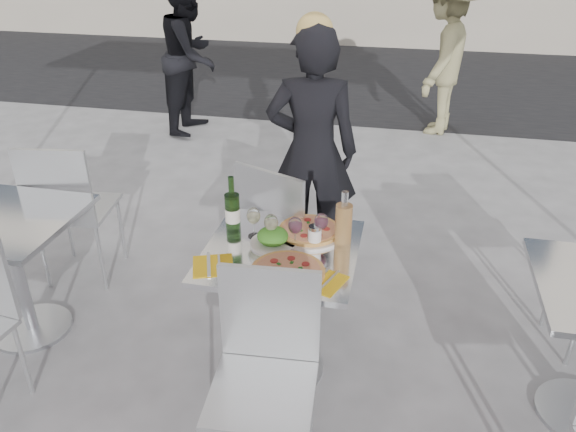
% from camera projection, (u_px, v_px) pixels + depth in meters
% --- Properties ---
extents(ground, '(80.00, 80.00, 0.00)m').
position_uv_depth(ground, '(282.00, 368.00, 3.01)').
color(ground, slate).
extents(street_asphalt, '(24.00, 5.00, 0.00)m').
position_uv_depth(street_asphalt, '(376.00, 74.00, 8.61)').
color(street_asphalt, black).
rests_on(street_asphalt, ground).
extents(main_table, '(0.72, 0.72, 0.75)m').
position_uv_depth(main_table, '(282.00, 286.00, 2.76)').
color(main_table, '#B7BABF').
rests_on(main_table, ground).
extents(side_table_left, '(0.72, 0.72, 0.75)m').
position_uv_depth(side_table_left, '(12.00, 251.00, 3.04)').
color(side_table_left, '#B7BABF').
rests_on(side_table_left, ground).
extents(chair_far, '(0.59, 0.60, 0.98)m').
position_uv_depth(chair_far, '(282.00, 229.00, 3.17)').
color(chair_far, silver).
rests_on(chair_far, ground).
extents(chair_near, '(0.45, 0.46, 0.92)m').
position_uv_depth(chair_near, '(266.00, 360.00, 2.29)').
color(chair_near, silver).
rests_on(chair_near, ground).
extents(side_chair_lfar, '(0.50, 0.51, 0.97)m').
position_uv_depth(side_chair_lfar, '(68.00, 203.00, 3.47)').
color(side_chair_lfar, silver).
rests_on(side_chair_lfar, ground).
extents(woman_diner, '(0.64, 0.47, 1.62)m').
position_uv_depth(woman_diner, '(312.00, 153.00, 3.59)').
color(woman_diner, black).
rests_on(woman_diner, ground).
extents(pedestrian_a, '(0.65, 0.83, 1.65)m').
position_uv_depth(pedestrian_a, '(191.00, 55.00, 6.00)').
color(pedestrian_a, black).
rests_on(pedestrian_a, ground).
extents(pedestrian_b, '(0.85, 1.18, 1.65)m').
position_uv_depth(pedestrian_b, '(443.00, 57.00, 5.96)').
color(pedestrian_b, '#938C5F').
rests_on(pedestrian_b, ground).
extents(pizza_near, '(0.34, 0.34, 0.02)m').
position_uv_depth(pizza_near, '(287.00, 272.00, 2.47)').
color(pizza_near, tan).
rests_on(pizza_near, main_table).
extents(pizza_far, '(0.34, 0.34, 0.03)m').
position_uv_depth(pizza_far, '(309.00, 231.00, 2.78)').
color(pizza_far, white).
rests_on(pizza_far, main_table).
extents(salad_plate, '(0.22, 0.22, 0.09)m').
position_uv_depth(salad_plate, '(273.00, 238.00, 2.68)').
color(salad_plate, white).
rests_on(salad_plate, main_table).
extents(wine_bottle, '(0.07, 0.08, 0.29)m').
position_uv_depth(wine_bottle, '(232.00, 211.00, 2.76)').
color(wine_bottle, '#254A1B').
rests_on(wine_bottle, main_table).
extents(carafe, '(0.08, 0.08, 0.29)m').
position_uv_depth(carafe, '(343.00, 225.00, 2.63)').
color(carafe, tan).
rests_on(carafe, main_table).
extents(sugar_shaker, '(0.06, 0.06, 0.11)m').
position_uv_depth(sugar_shaker, '(315.00, 236.00, 2.66)').
color(sugar_shaker, white).
rests_on(sugar_shaker, main_table).
extents(wineglass_white_a, '(0.07, 0.07, 0.16)m').
position_uv_depth(wineglass_white_a, '(254.00, 217.00, 2.72)').
color(wineglass_white_a, white).
rests_on(wineglass_white_a, main_table).
extents(wineglass_white_b, '(0.07, 0.07, 0.16)m').
position_uv_depth(wineglass_white_b, '(271.00, 223.00, 2.66)').
color(wineglass_white_b, white).
rests_on(wineglass_white_b, main_table).
extents(wineglass_red_a, '(0.07, 0.07, 0.16)m').
position_uv_depth(wineglass_red_a, '(295.00, 226.00, 2.63)').
color(wineglass_red_a, white).
rests_on(wineglass_red_a, main_table).
extents(wineglass_red_b, '(0.07, 0.07, 0.16)m').
position_uv_depth(wineglass_red_b, '(321.00, 223.00, 2.66)').
color(wineglass_red_b, white).
rests_on(wineglass_red_b, main_table).
extents(napkin_left, '(0.23, 0.23, 0.01)m').
position_uv_depth(napkin_left, '(213.00, 265.00, 2.53)').
color(napkin_left, gold).
rests_on(napkin_left, main_table).
extents(napkin_right, '(0.23, 0.23, 0.01)m').
position_uv_depth(napkin_right, '(322.00, 280.00, 2.43)').
color(napkin_right, gold).
rests_on(napkin_right, main_table).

